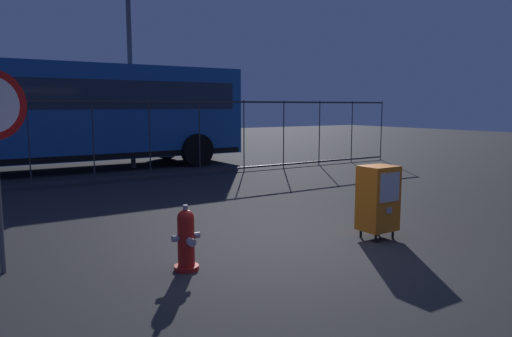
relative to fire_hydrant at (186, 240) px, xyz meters
name	(u,v)px	position (x,y,z in m)	size (l,w,h in m)	color
ground_plane	(287,249)	(1.42, 0.02, -0.35)	(60.00, 60.00, 0.00)	#262628
fire_hydrant	(186,240)	(0.00, 0.00, 0.00)	(0.33, 0.32, 0.75)	red
newspaper_box_primary	(378,198)	(2.79, -0.24, 0.22)	(0.48, 0.42, 1.02)	black
fence_barrier	(122,140)	(1.42, 6.72, 0.67)	(18.03, 0.04, 2.00)	#2D2D33
bus_near	(60,111)	(0.60, 9.72, 1.36)	(10.51, 2.80, 3.00)	#19519E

